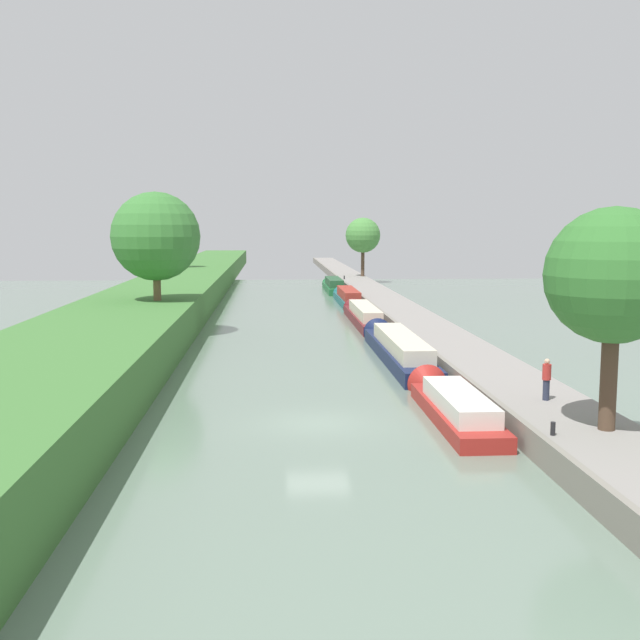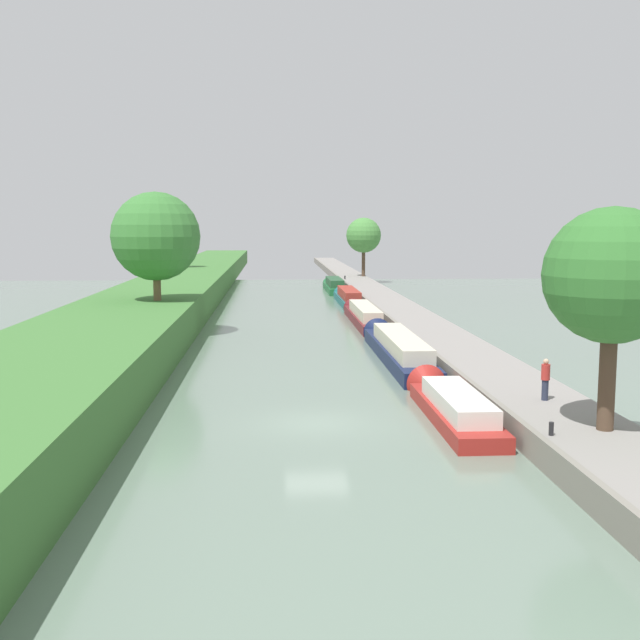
# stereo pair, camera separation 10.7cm
# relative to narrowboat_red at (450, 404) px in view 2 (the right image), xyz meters

# --- Properties ---
(ground_plane) EXTENTS (160.00, 160.00, 0.00)m
(ground_plane) POSITION_rel_narrowboat_red_xyz_m (-5.57, -0.78, -0.51)
(ground_plane) COLOR slate
(left_grassy_bank) EXTENTS (8.36, 260.00, 2.56)m
(left_grassy_bank) POSITION_rel_narrowboat_red_xyz_m (-16.86, -0.78, 0.77)
(left_grassy_bank) COLOR #3D7033
(left_grassy_bank) RESTS_ON ground_plane
(right_towpath) EXTENTS (3.79, 260.00, 0.97)m
(right_towpath) POSITION_rel_narrowboat_red_xyz_m (3.42, -0.78, -0.03)
(right_towpath) COLOR gray
(right_towpath) RESTS_ON ground_plane
(stone_quay) EXTENTS (0.25, 260.00, 1.02)m
(stone_quay) POSITION_rel_narrowboat_red_xyz_m (1.40, -0.78, -0.00)
(stone_quay) COLOR gray
(stone_quay) RESTS_ON ground_plane
(narrowboat_red) EXTENTS (1.99, 10.40, 1.95)m
(narrowboat_red) POSITION_rel_narrowboat_red_xyz_m (0.00, 0.00, 0.00)
(narrowboat_red) COLOR maroon
(narrowboat_red) RESTS_ON ground_plane
(narrowboat_navy) EXTENTS (2.07, 16.94, 2.20)m
(narrowboat_navy) POSITION_rel_narrowboat_red_xyz_m (-0.02, 13.50, 0.16)
(narrowboat_navy) COLOR #141E42
(narrowboat_navy) RESTS_ON ground_plane
(narrowboat_maroon) EXTENTS (1.81, 15.55, 2.03)m
(narrowboat_maroon) POSITION_rel_narrowboat_red_xyz_m (-0.06, 30.04, 0.12)
(narrowboat_maroon) COLOR maroon
(narrowboat_maroon) RESTS_ON ground_plane
(narrowboat_teal) EXTENTS (1.82, 14.17, 2.10)m
(narrowboat_teal) POSITION_rel_narrowboat_red_xyz_m (0.15, 44.96, 0.14)
(narrowboat_teal) COLOR #195B60
(narrowboat_teal) RESTS_ON ground_plane
(narrowboat_green) EXTENTS (1.91, 12.87, 2.16)m
(narrowboat_green) POSITION_rel_narrowboat_red_xyz_m (-0.09, 59.55, 0.15)
(narrowboat_green) COLOR #1E6033
(narrowboat_green) RESTS_ON ground_plane
(tree_rightbank_near) EXTENTS (4.53, 4.53, 7.49)m
(tree_rightbank_near) POSITION_rel_narrowboat_red_xyz_m (3.90, -5.85, 5.64)
(tree_rightbank_near) COLOR #4C3828
(tree_rightbank_near) RESTS_ON right_towpath
(tree_rightbank_midnear) EXTENTS (4.67, 4.67, 7.82)m
(tree_rightbank_midnear) POSITION_rel_narrowboat_red_xyz_m (4.84, 71.38, 5.92)
(tree_rightbank_midnear) COLOR #4C3828
(tree_rightbank_midnear) RESTS_ON right_towpath
(tree_leftbank_downstream) EXTENTS (3.55, 3.55, 6.82)m
(tree_leftbank_downstream) POSITION_rel_narrowboat_red_xyz_m (-19.20, 65.42, 7.06)
(tree_leftbank_downstream) COLOR brown
(tree_leftbank_downstream) RESTS_ON left_grassy_bank
(tree_leftbank_upstream) EXTENTS (6.19, 6.19, 7.58)m
(tree_leftbank_upstream) POSITION_rel_narrowboat_red_xyz_m (-15.41, 23.57, 6.52)
(tree_leftbank_upstream) COLOR brown
(tree_leftbank_upstream) RESTS_ON left_grassy_bank
(person_walking) EXTENTS (0.34, 0.34, 1.66)m
(person_walking) POSITION_rel_narrowboat_red_xyz_m (3.41, -1.47, 1.33)
(person_walking) COLOR #282D42
(person_walking) RESTS_ON right_towpath
(mooring_bollard_near) EXTENTS (0.16, 0.16, 0.45)m
(mooring_bollard_near) POSITION_rel_narrowboat_red_xyz_m (1.83, -6.43, 0.68)
(mooring_bollard_near) COLOR black
(mooring_bollard_near) RESTS_ON right_towpath
(mooring_bollard_far) EXTENTS (0.16, 0.16, 0.45)m
(mooring_bollard_far) POSITION_rel_narrowboat_red_xyz_m (1.83, 65.84, 0.68)
(mooring_bollard_far) COLOR black
(mooring_bollard_far) RESTS_ON right_towpath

